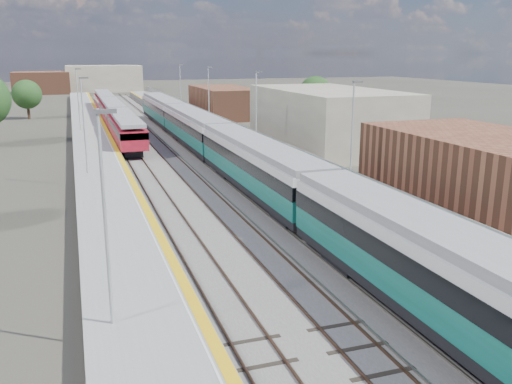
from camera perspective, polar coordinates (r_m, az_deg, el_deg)
ground at (r=61.82m, az=-8.21°, el=4.72°), size 320.00×320.00×0.00m
ballast_bed at (r=63.90m, az=-10.62°, el=4.96°), size 10.50×155.00×0.06m
tracks at (r=65.61m, az=-10.32°, el=5.28°), size 8.96×160.00×0.17m
platform_right at (r=65.26m, az=-4.05°, el=5.81°), size 4.70×155.00×8.52m
platform_left at (r=63.24m, az=-16.76°, el=4.95°), size 4.30×155.00×8.52m
buildings at (r=148.75m, az=-22.05°, el=13.55°), size 72.00×185.50×40.00m
green_train at (r=49.34m, az=-3.81°, el=5.23°), size 3.09×85.96×3.40m
red_train at (r=81.13m, az=-14.85°, el=8.13°), size 2.75×55.83×3.47m
tree_c at (r=94.74m, az=-22.98°, el=9.44°), size 4.59×4.59×6.22m
tree_d at (r=83.55m, az=6.26°, el=10.28°), size 5.13×5.13×6.95m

